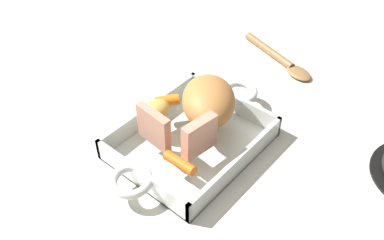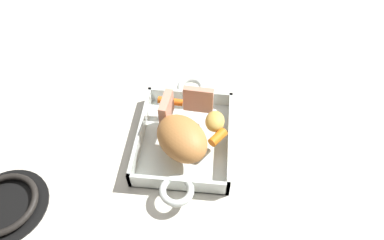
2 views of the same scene
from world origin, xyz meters
name	(u,v)px [view 2 (image 2 of 2)]	position (x,y,z in m)	size (l,w,h in m)	color
ground_plane	(185,142)	(0.00, 0.00, 0.00)	(2.08, 2.08, 0.00)	silver
roasting_dish	(185,138)	(0.00, 0.00, 0.02)	(0.40, 0.24, 0.05)	silver
pork_roast	(181,138)	(0.05, 0.00, 0.09)	(0.14, 0.11, 0.08)	#B9793D
roast_slice_thick	(198,100)	(-0.07, 0.03, 0.09)	(0.02, 0.08, 0.08)	tan
roast_slice_thin	(166,109)	(-0.03, -0.05, 0.08)	(0.02, 0.07, 0.07)	tan
baby_carrot_southwest	(218,137)	(0.02, 0.08, 0.06)	(0.02, 0.02, 0.05)	orange
baby_carrot_short	(170,101)	(-0.09, -0.05, 0.06)	(0.02, 0.02, 0.07)	orange
potato_near_roast	(215,121)	(-0.02, 0.07, 0.07)	(0.06, 0.05, 0.04)	gold
stove_burner_rear	(4,205)	(0.22, -0.38, 0.01)	(0.19, 0.19, 0.02)	black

